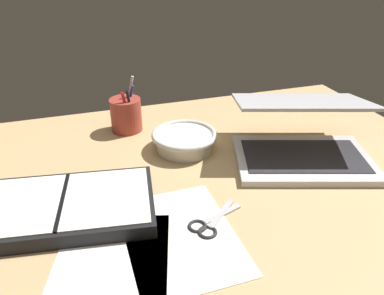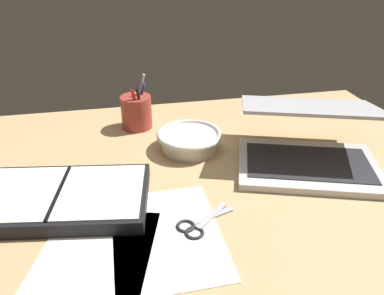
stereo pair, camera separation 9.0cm
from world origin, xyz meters
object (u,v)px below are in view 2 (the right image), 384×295
laptop (309,145)px  scissors (196,226)px  bowl (189,139)px  pen_cup (137,112)px  planner (60,198)px

laptop → scissors: (-33.10, -18.67, -4.97)cm
laptop → bowl: bearing=172.4°
pen_cup → planner: pen_cup is taller
pen_cup → planner: (-19.12, -35.98, -3.32)cm
pen_cup → scissors: 49.91cm
planner → scissors: bearing=-17.0°
planner → scissors: size_ratio=3.11×
planner → pen_cup: bearing=70.6°
bowl → planner: bearing=-149.3°
laptop → bowl: 31.31cm
bowl → scissors: size_ratio=1.39×
scissors → bowl: bearing=50.4°
planner → scissors: planner is taller
laptop → pen_cup: size_ratio=2.62×
bowl → planner: size_ratio=0.45×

